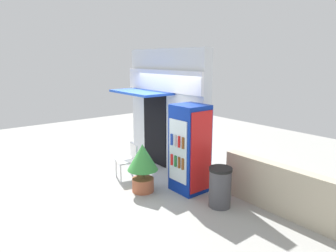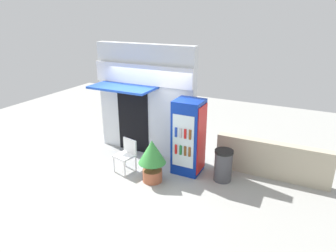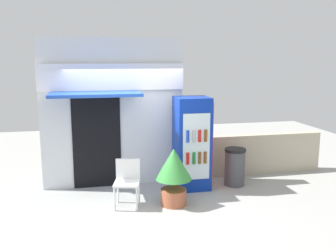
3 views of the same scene
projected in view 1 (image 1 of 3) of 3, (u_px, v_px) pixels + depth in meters
name	position (u px, v px, depth m)	size (l,w,h in m)	color
ground	(128.00, 181.00, 7.43)	(16.00, 16.00, 0.00)	#A3A39E
storefront_building	(166.00, 108.00, 8.14)	(2.98, 1.17, 3.14)	silver
drink_cooler	(190.00, 149.00, 6.69)	(0.71, 0.72, 1.93)	#0C2D9E
plastic_chair	(129.00, 158.00, 7.48)	(0.55, 0.54, 0.86)	white
potted_plant_near_shop	(143.00, 163.00, 6.70)	(0.67, 0.67, 1.08)	#AD5B3D
trash_bin	(220.00, 187.00, 6.05)	(0.45, 0.45, 0.81)	#47474C
stone_boundary_wall	(288.00, 192.00, 5.67)	(2.78, 0.24, 0.94)	#B7AD93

